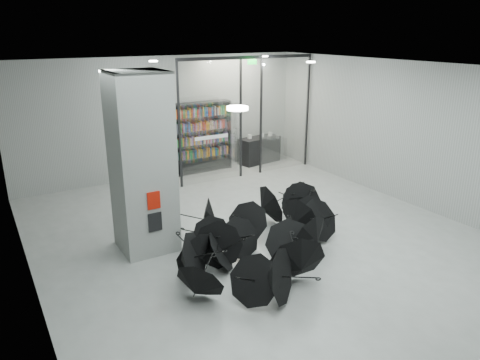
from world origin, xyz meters
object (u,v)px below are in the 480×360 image
shop_counter (259,150)px  column (142,164)px  bookshelf (200,137)px  umbrella_cluster (263,240)px

shop_counter → column: bearing=-152.1°
column → bookshelf: (3.71, 4.75, -0.78)m
bookshelf → shop_counter: (2.38, -0.13, -0.74)m
column → shop_counter: (6.09, 4.62, -1.52)m
column → shop_counter: 7.79m
umbrella_cluster → bookshelf: bearing=76.1°
shop_counter → umbrella_cluster: size_ratio=0.29×
column → shop_counter: column is taller
column → umbrella_cluster: size_ratio=0.73×
bookshelf → umbrella_cluster: 6.65m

